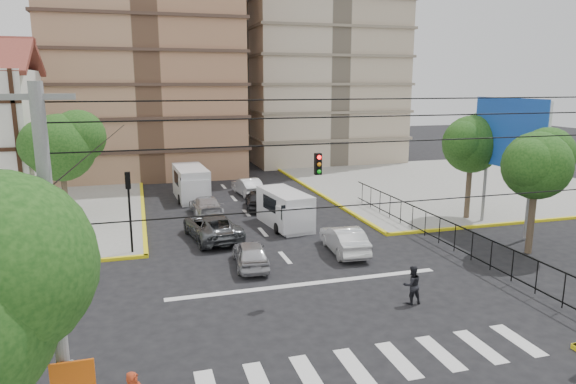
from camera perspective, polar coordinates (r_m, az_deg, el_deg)
name	(u,v)px	position (r m, az deg, el deg)	size (l,w,h in m)	color
ground	(316,294)	(23.10, 3.17, -11.23)	(160.00, 160.00, 0.00)	black
sidewalk_ne	(450,184)	(49.18, 17.51, 0.86)	(26.00, 26.00, 0.15)	gray
crosswalk_stripes	(377,363)	(18.16, 9.83, -18.26)	(12.00, 2.40, 0.01)	silver
stop_line	(308,284)	(24.15, 2.20, -10.15)	(13.00, 0.40, 0.01)	silver
park_fence	(438,246)	(30.73, 16.37, -5.74)	(0.10, 22.50, 1.66)	black
billboard	(510,136)	(33.95, 23.41, 5.77)	(0.36, 6.20, 8.10)	slate
tree_park_a	(538,162)	(30.18, 26.04, 2.98)	(4.41, 3.60, 6.83)	#473828
tree_park_c	(473,141)	(36.16, 19.84, 5.31)	(4.65, 3.80, 7.25)	#473828
tree_tudor	(62,144)	(36.51, -23.81, 4.87)	(5.39, 4.40, 7.43)	#473828
traffic_light_nw	(129,199)	(28.43, -17.26, -0.72)	(0.28, 0.22, 4.40)	black
traffic_light_hanging	(336,169)	(19.59, 5.35, 2.54)	(18.00, 9.12, 0.92)	black
utility_pole_sw	(56,295)	(11.95, -24.34, -10.42)	(1.40, 0.28, 9.00)	slate
van_right_lane	(286,210)	(32.93, -0.24, -2.04)	(2.66, 5.33, 2.30)	silver
van_left_lane	(191,184)	(41.45, -10.70, 0.87)	(2.51, 5.80, 2.57)	silver
car_silver_front_left	(251,254)	(26.13, -4.17, -6.86)	(1.60, 3.97, 1.35)	#B3B2B7
car_white_front_right	(344,239)	(28.31, 6.25, -5.26)	(1.57, 4.50, 1.48)	white
car_grey_mid_left	(212,226)	(30.85, -8.43, -3.81)	(2.56, 5.54, 1.54)	#52565A
car_silver_rear_left	(206,206)	(36.42, -9.10, -1.52)	(1.92, 4.73, 1.37)	silver
car_darkgrey_mid_right	(258,199)	(37.96, -3.40, -0.77)	(1.71, 4.25, 1.45)	black
car_white_rear_right	(247,186)	(42.63, -4.52, 0.63)	(1.54, 4.41, 1.45)	white
pedestrian_crosswalk	(412,285)	(22.44, 13.61, -10.00)	(0.81, 0.63, 1.66)	black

